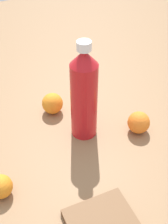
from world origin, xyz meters
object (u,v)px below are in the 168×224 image
object	(u,v)px
orange_1	(0,187)
orange_2	(52,103)
water_bottle	(84,94)
orange_0	(139,122)

from	to	relation	value
orange_1	orange_2	xyz separation A→B (m)	(-0.26, 0.23, 0.00)
water_bottle	orange_0	distance (m)	0.20
orange_2	orange_1	bearing A→B (deg)	-41.10
water_bottle	orange_1	xyz separation A→B (m)	(0.13, -0.28, -0.12)
water_bottle	orange_2	bearing A→B (deg)	-96.42
water_bottle	orange_0	xyz separation A→B (m)	(0.06, 0.16, -0.11)
water_bottle	orange_1	world-z (taller)	water_bottle
orange_2	orange_0	bearing A→B (deg)	47.61
water_bottle	orange_0	size ratio (longest dim) A/B	4.50
orange_1	water_bottle	bearing A→B (deg)	114.39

